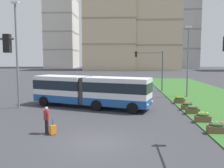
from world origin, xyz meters
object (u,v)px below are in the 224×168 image
flower_planter_4 (180,100)px  apartment_tower_westcentre (110,22)px  flower_planter_2 (192,109)px  apartment_tower_eastcentre (174,13)px  flower_planter_1 (203,117)px  streetlight_left (17,51)px  streetlight_median (188,58)px  car_white_van (74,85)px  traffic_light_far_right (153,64)px  apartment_tower_west (62,16)px  flower_planter_0 (216,127)px  flower_planter_3 (188,106)px  articulated_bus (90,91)px  apartment_tower_centre (152,24)px  rolling_suitcase (53,130)px  pedestrian_crossing (47,118)px

flower_planter_4 → apartment_tower_westcentre: size_ratio=0.03×
flower_planter_2 → apartment_tower_eastcentre: 108.65m
flower_planter_1 → flower_planter_4: (0.00, 7.72, 0.00)m
streetlight_left → streetlight_median: bearing=23.0°
car_white_van → traffic_light_far_right: traffic_light_far_right is taller
traffic_light_far_right → apartment_tower_eastcentre: (20.09, 89.37, 22.58)m
streetlight_median → apartment_tower_west: size_ratio=0.17×
flower_planter_0 → flower_planter_3: (0.00, 7.17, 0.00)m
articulated_bus → apartment_tower_centre: bearing=79.8°
flower_planter_4 → traffic_light_far_right: size_ratio=0.19×
flower_planter_4 → traffic_light_far_right: bearing=100.6°
flower_planter_1 → flower_planter_4: 7.72m
flower_planter_2 → flower_planter_0: bearing=-90.0°
rolling_suitcase → articulated_bus: bearing=82.3°
rolling_suitcase → flower_planter_1: rolling_suitcase is taller
pedestrian_crossing → traffic_light_far_right: traffic_light_far_right is taller
flower_planter_3 → flower_planter_2: bearing=-90.0°
flower_planter_1 → apartment_tower_centre: (5.55, 86.58, 18.58)m
apartment_tower_west → apartment_tower_westcentre: 34.98m
traffic_light_far_right → apartment_tower_west: size_ratio=0.11×
flower_planter_1 → apartment_tower_westcentre: apartment_tower_westcentre is taller
flower_planter_0 → apartment_tower_centre: apartment_tower_centre is taller
apartment_tower_west → streetlight_median: bearing=-67.7°
articulated_bus → flower_planter_2: 9.57m
rolling_suitcase → apartment_tower_centre: size_ratio=0.03×
apartment_tower_centre → apartment_tower_eastcentre: size_ratio=0.71×
apartment_tower_west → flower_planter_2: bearing=-70.4°
flower_planter_3 → apartment_tower_eastcentre: size_ratio=0.02×
rolling_suitcase → apartment_tower_eastcentre: bearing=75.4°
flower_planter_2 → flower_planter_3: 1.65m
flower_planter_1 → flower_planter_4: size_ratio=1.00×
pedestrian_crossing → streetlight_left: bearing=123.4°
apartment_tower_west → apartment_tower_eastcentre: (55.79, -1.60, 0.77)m
car_white_van → flower_planter_4: bearing=-39.8°
rolling_suitcase → flower_planter_0: 10.34m
streetlight_median → apartment_tower_west: bearing=112.3°
flower_planter_1 → apartment_tower_west: apartment_tower_west is taller
streetlight_median → apartment_tower_westcentre: apartment_tower_westcentre is taller
pedestrian_crossing → flower_planter_2: bearing=29.1°
flower_planter_4 → traffic_light_far_right: 10.34m
apartment_tower_eastcentre → articulated_bus: bearing=-105.2°
articulated_bus → apartment_tower_centre: (14.68, 81.23, 17.35)m
articulated_bus → streetlight_median: size_ratio=1.38×
rolling_suitcase → apartment_tower_west: apartment_tower_west is taller
articulated_bus → apartment_tower_westcentre: size_ratio=0.30×
articulated_bus → apartment_tower_eastcentre: size_ratio=0.22×
articulated_bus → apartment_tower_westcentre: bearing=91.8°
pedestrian_crossing → flower_planter_1: bearing=16.6°
pedestrian_crossing → flower_planter_0: 10.79m
articulated_bus → apartment_tower_west: bearing=105.4°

